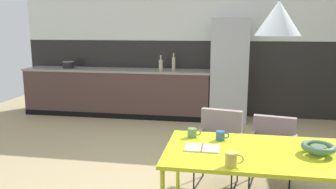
# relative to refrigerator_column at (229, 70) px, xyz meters

# --- Properties ---
(back_wall_splashback_dark) EXTENTS (6.91, 0.12, 1.47)m
(back_wall_splashback_dark) POSITION_rel_refrigerator_column_xyz_m (-0.70, 0.36, -0.21)
(back_wall_splashback_dark) COLOR black
(back_wall_splashback_dark) RESTS_ON ground
(back_wall_panel_upper) EXTENTS (6.91, 0.12, 1.47)m
(back_wall_panel_upper) POSITION_rel_refrigerator_column_xyz_m (-0.70, 0.36, 1.26)
(back_wall_panel_upper) COLOR white
(back_wall_panel_upper) RESTS_ON back_wall_splashback_dark
(kitchen_counter) EXTENTS (3.68, 0.63, 0.92)m
(kitchen_counter) POSITION_rel_refrigerator_column_xyz_m (-2.18, -0.00, -0.48)
(kitchen_counter) COLOR #4E3733
(kitchen_counter) RESTS_ON ground
(refrigerator_column) EXTENTS (0.67, 0.60, 1.89)m
(refrigerator_column) POSITION_rel_refrigerator_column_xyz_m (0.00, 0.00, 0.00)
(refrigerator_column) COLOR #ADAFB2
(refrigerator_column) RESTS_ON ground
(dining_table) EXTENTS (1.72, 0.89, 0.73)m
(dining_table) POSITION_rel_refrigerator_column_xyz_m (0.33, -3.62, -0.26)
(dining_table) COLOR #CBD31F
(dining_table) RESTS_ON ground
(armchair_head_of_table) EXTENTS (0.56, 0.55, 0.75)m
(armchair_head_of_table) POSITION_rel_refrigerator_column_xyz_m (0.47, -2.68, -0.45)
(armchair_head_of_table) COLOR gray
(armchair_head_of_table) RESTS_ON ground
(armchair_by_stool) EXTENTS (0.56, 0.55, 0.82)m
(armchair_by_stool) POSITION_rel_refrigerator_column_xyz_m (-0.10, -2.74, -0.42)
(armchair_by_stool) COLOR gray
(armchair_by_stool) RESTS_ON ground
(fruit_bowl) EXTENTS (0.27, 0.27, 0.08)m
(fruit_bowl) POSITION_rel_refrigerator_column_xyz_m (0.69, -3.61, -0.16)
(fruit_bowl) COLOR #4C704C
(fruit_bowl) RESTS_ON dining_table
(open_book) EXTENTS (0.28, 0.19, 0.02)m
(open_book) POSITION_rel_refrigerator_column_xyz_m (-0.23, -3.64, -0.21)
(open_book) COLOR white
(open_book) RESTS_ON dining_table
(mug_wide_latte) EXTENTS (0.14, 0.09, 0.11)m
(mug_wide_latte) POSITION_rel_refrigerator_column_xyz_m (0.01, -3.97, -0.16)
(mug_wide_latte) COLOR gold
(mug_wide_latte) RESTS_ON dining_table
(mug_dark_espresso) EXTENTS (0.12, 0.08, 0.08)m
(mug_dark_espresso) POSITION_rel_refrigerator_column_xyz_m (-0.34, -3.35, -0.17)
(mug_dark_espresso) COLOR #5B8456
(mug_dark_espresso) RESTS_ON dining_table
(mug_short_terracotta) EXTENTS (0.12, 0.08, 0.08)m
(mug_short_terracotta) POSITION_rel_refrigerator_column_xyz_m (-0.08, -3.39, -0.17)
(mug_short_terracotta) COLOR #335B93
(mug_short_terracotta) RESTS_ON dining_table
(cooking_pot) EXTENTS (0.23, 0.23, 0.16)m
(cooking_pot) POSITION_rel_refrigerator_column_xyz_m (-3.17, -0.01, 0.04)
(cooking_pot) COLOR black
(cooking_pot) RESTS_ON kitchen_counter
(bottle_spice_small) EXTENTS (0.07, 0.07, 0.33)m
(bottle_spice_small) POSITION_rel_refrigerator_column_xyz_m (-1.03, -0.05, 0.11)
(bottle_spice_small) COLOR tan
(bottle_spice_small) RESTS_ON kitchen_counter
(bottle_vinegar_dark) EXTENTS (0.07, 0.07, 0.30)m
(bottle_vinegar_dark) POSITION_rel_refrigerator_column_xyz_m (-1.27, -0.12, 0.09)
(bottle_vinegar_dark) COLOR tan
(bottle_vinegar_dark) RESTS_ON kitchen_counter
(pendant_lamp_over_table_near) EXTENTS (0.35, 0.35, 1.23)m
(pendant_lamp_over_table_near) POSITION_rel_refrigerator_column_xyz_m (0.33, -3.57, 0.85)
(pendant_lamp_over_table_near) COLOR black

